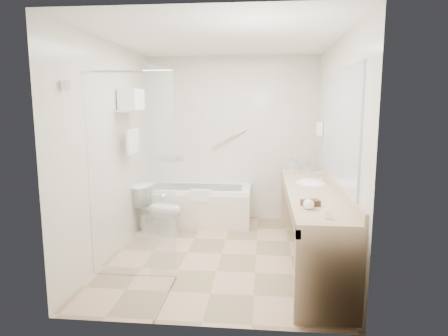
# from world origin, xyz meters

# --- Properties ---
(floor) EXTENTS (3.20, 3.20, 0.00)m
(floor) POSITION_xyz_m (0.00, 0.00, 0.00)
(floor) COLOR tan
(floor) RESTS_ON ground
(ceiling) EXTENTS (2.60, 3.20, 0.10)m
(ceiling) POSITION_xyz_m (0.00, 0.00, 2.50)
(ceiling) COLOR white
(ceiling) RESTS_ON wall_back
(wall_back) EXTENTS (2.60, 0.10, 2.50)m
(wall_back) POSITION_xyz_m (0.00, 1.60, 1.25)
(wall_back) COLOR beige
(wall_back) RESTS_ON ground
(wall_front) EXTENTS (2.60, 0.10, 2.50)m
(wall_front) POSITION_xyz_m (0.00, -1.60, 1.25)
(wall_front) COLOR beige
(wall_front) RESTS_ON ground
(wall_left) EXTENTS (0.10, 3.20, 2.50)m
(wall_left) POSITION_xyz_m (-1.30, 0.00, 1.25)
(wall_left) COLOR beige
(wall_left) RESTS_ON ground
(wall_right) EXTENTS (0.10, 3.20, 2.50)m
(wall_right) POSITION_xyz_m (1.30, 0.00, 1.25)
(wall_right) COLOR beige
(wall_right) RESTS_ON ground
(bathtub) EXTENTS (1.60, 0.73, 0.59)m
(bathtub) POSITION_xyz_m (-0.50, 1.24, 0.28)
(bathtub) COLOR white
(bathtub) RESTS_ON floor
(grab_bar_short) EXTENTS (0.40, 0.03, 0.03)m
(grab_bar_short) POSITION_xyz_m (-0.95, 1.56, 0.95)
(grab_bar_short) COLOR silver
(grab_bar_short) RESTS_ON wall_back
(grab_bar_long) EXTENTS (0.53, 0.03, 0.33)m
(grab_bar_long) POSITION_xyz_m (-0.05, 1.56, 1.25)
(grab_bar_long) COLOR silver
(grab_bar_long) RESTS_ON wall_back
(shower_enclosure) EXTENTS (0.96, 0.91, 2.11)m
(shower_enclosure) POSITION_xyz_m (-0.63, -0.93, 1.07)
(shower_enclosure) COLOR silver
(shower_enclosure) RESTS_ON floor
(towel_shelf) EXTENTS (0.24, 0.55, 0.81)m
(towel_shelf) POSITION_xyz_m (-1.17, 0.35, 1.75)
(towel_shelf) COLOR silver
(towel_shelf) RESTS_ON wall_left
(vanity_counter) EXTENTS (0.55, 2.70, 0.95)m
(vanity_counter) POSITION_xyz_m (1.02, -0.15, 0.64)
(vanity_counter) COLOR tan
(vanity_counter) RESTS_ON floor
(sink) EXTENTS (0.40, 0.52, 0.14)m
(sink) POSITION_xyz_m (1.05, 0.25, 0.82)
(sink) COLOR white
(sink) RESTS_ON vanity_counter
(faucet) EXTENTS (0.03, 0.03, 0.14)m
(faucet) POSITION_xyz_m (1.20, 0.25, 0.93)
(faucet) COLOR silver
(faucet) RESTS_ON vanity_counter
(mirror) EXTENTS (0.02, 2.00, 1.20)m
(mirror) POSITION_xyz_m (1.29, -0.15, 1.55)
(mirror) COLOR #A9ADB5
(mirror) RESTS_ON wall_right
(hairdryer_unit) EXTENTS (0.08, 0.10, 0.18)m
(hairdryer_unit) POSITION_xyz_m (1.25, 1.05, 1.45)
(hairdryer_unit) COLOR white
(hairdryer_unit) RESTS_ON wall_right
(toilet) EXTENTS (0.76, 0.55, 0.67)m
(toilet) POSITION_xyz_m (-0.95, 0.70, 0.33)
(toilet) COLOR white
(toilet) RESTS_ON floor
(amenity_basket) EXTENTS (0.18, 0.15, 0.05)m
(amenity_basket) POSITION_xyz_m (0.93, -0.88, 0.88)
(amenity_basket) COLOR #4F2E1C
(amenity_basket) RESTS_ON vanity_counter
(soap_bottle_a) EXTENTS (0.08, 0.12, 0.05)m
(soap_bottle_a) POSITION_xyz_m (1.03, -1.29, 0.88)
(soap_bottle_a) COLOR white
(soap_bottle_a) RESTS_ON vanity_counter
(soap_bottle_b) EXTENTS (0.11, 0.13, 0.10)m
(soap_bottle_b) POSITION_xyz_m (0.90, -1.01, 0.90)
(soap_bottle_b) COLOR white
(soap_bottle_b) RESTS_ON vanity_counter
(water_bottle_left) EXTENTS (0.05, 0.05, 0.18)m
(water_bottle_left) POSITION_xyz_m (0.93, 0.82, 0.93)
(water_bottle_left) COLOR silver
(water_bottle_left) RESTS_ON vanity_counter
(water_bottle_mid) EXTENTS (0.06, 0.06, 0.19)m
(water_bottle_mid) POSITION_xyz_m (1.04, 0.56, 0.94)
(water_bottle_mid) COLOR silver
(water_bottle_mid) RESTS_ON vanity_counter
(water_bottle_right) EXTENTS (0.05, 0.05, 0.17)m
(water_bottle_right) POSITION_xyz_m (0.89, 1.10, 0.93)
(water_bottle_right) COLOR silver
(water_bottle_right) RESTS_ON vanity_counter
(drinking_glass_near) EXTENTS (0.10, 0.10, 0.09)m
(drinking_glass_near) POSITION_xyz_m (0.88, 0.88, 0.90)
(drinking_glass_near) COLOR silver
(drinking_glass_near) RESTS_ON vanity_counter
(drinking_glass_far) EXTENTS (0.08, 0.08, 0.09)m
(drinking_glass_far) POSITION_xyz_m (0.91, 0.06, 0.89)
(drinking_glass_far) COLOR silver
(drinking_glass_far) RESTS_ON vanity_counter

